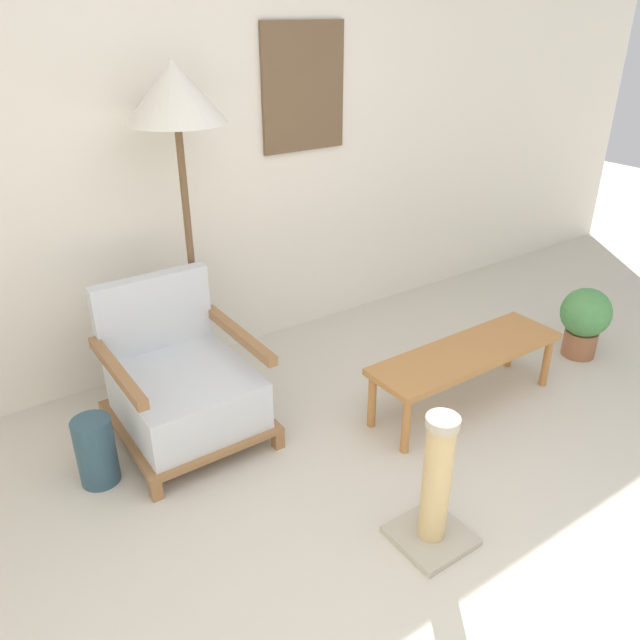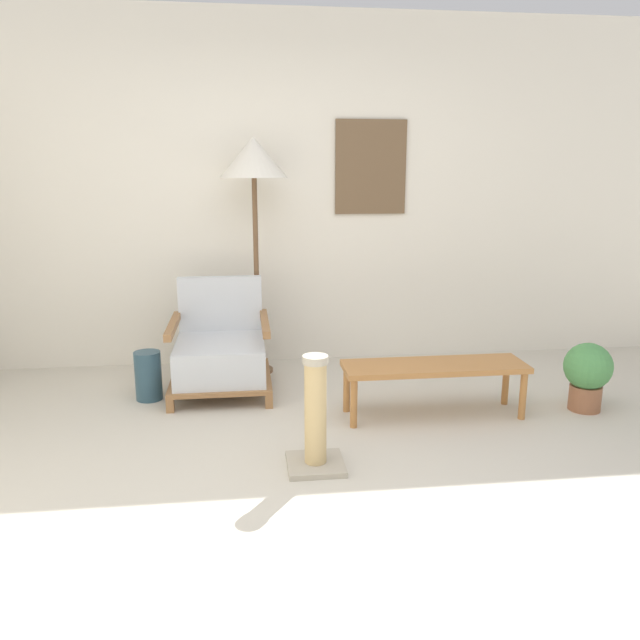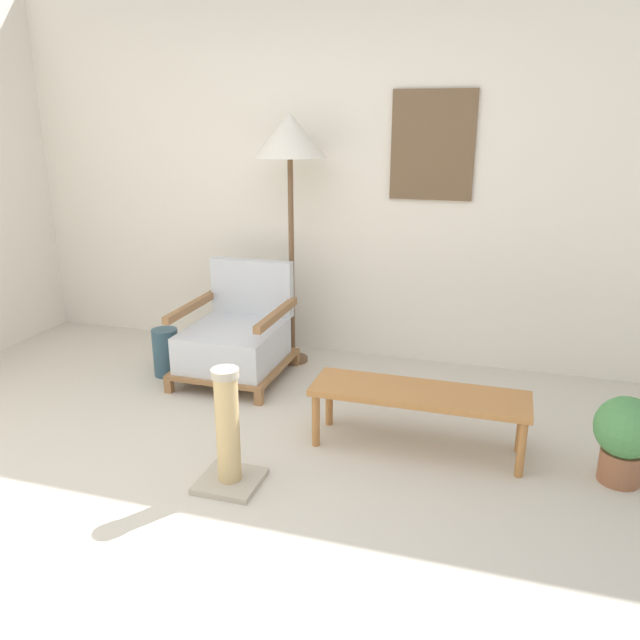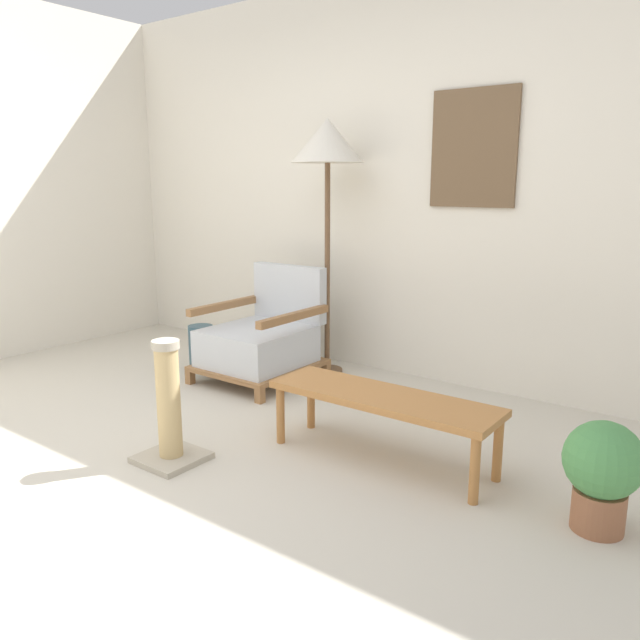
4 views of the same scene
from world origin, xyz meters
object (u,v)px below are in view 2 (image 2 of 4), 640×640
scratching_post (315,423)px  floor_lamp (254,164)px  coffee_table (434,370)px  armchair (221,352)px  vase (148,376)px  potted_plant (587,372)px

scratching_post → floor_lamp: bearing=98.7°
floor_lamp → scratching_post: size_ratio=2.88×
coffee_table → scratching_post: scratching_post is taller
armchair → vase: (-0.49, -0.12, -0.11)m
armchair → floor_lamp: size_ratio=0.44×
armchair → potted_plant: armchair is taller
armchair → vase: size_ratio=2.29×
floor_lamp → vase: floor_lamp is taller
coffee_table → vase: bearing=164.3°
scratching_post → coffee_table: bearing=36.9°
armchair → coffee_table: armchair is taller
armchair → scratching_post: 1.36m
vase → scratching_post: (1.01, -1.14, 0.08)m
floor_lamp → scratching_post: floor_lamp is taller
vase → potted_plant: (2.85, -0.55, 0.09)m
floor_lamp → coffee_table: floor_lamp is taller
coffee_table → vase: (-1.84, 0.52, -0.13)m
armchair → coffee_table: (1.35, -0.64, 0.02)m
armchair → scratching_post: bearing=-67.3°
coffee_table → vase: size_ratio=3.44×
armchair → potted_plant: size_ratio=1.71×
coffee_table → vase: 1.92m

